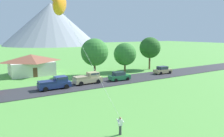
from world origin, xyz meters
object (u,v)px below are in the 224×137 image
at_px(tree_near_right, 95,52).
at_px(kite_flyer_with_kite, 60,5).
at_px(pickup_truck_navy_west_side, 55,83).
at_px(pickup_truck_sand_east_side, 88,78).
at_px(parked_car_tan_west_end, 163,70).
at_px(tree_center, 125,54).
at_px(tree_far_right, 150,48).
at_px(house_leftmost, 31,64).
at_px(parked_car_green_mid_west, 119,76).

bearing_deg(tree_near_right, kite_flyer_with_kite, -124.52).
bearing_deg(pickup_truck_navy_west_side, pickup_truck_sand_east_side, 5.87).
distance_m(parked_car_tan_west_end, pickup_truck_sand_east_side, 18.71).
xyz_separation_m(parked_car_tan_west_end, kite_flyer_with_kite, (-28.04, -13.83, 10.90)).
height_order(tree_center, pickup_truck_sand_east_side, tree_center).
bearing_deg(tree_far_right, kite_flyer_with_kite, -145.65).
xyz_separation_m(house_leftmost, pickup_truck_navy_west_side, (0.64, -15.69, -1.30)).
bearing_deg(tree_center, tree_far_right, -3.01).
height_order(parked_car_green_mid_west, pickup_truck_navy_west_side, pickup_truck_navy_west_side).
bearing_deg(tree_far_right, pickup_truck_navy_west_side, -164.91).
distance_m(tree_center, tree_near_right, 8.41).
height_order(house_leftmost, tree_center, tree_center).
relative_size(house_leftmost, kite_flyer_with_kite, 0.75).
relative_size(parked_car_tan_west_end, pickup_truck_navy_west_side, 0.82).
bearing_deg(house_leftmost, tree_center, -21.97).
bearing_deg(tree_near_right, parked_car_green_mid_west, -77.41).
bearing_deg(tree_near_right, tree_far_right, 0.03).
distance_m(tree_far_right, parked_car_tan_west_end, 8.27).
distance_m(tree_far_right, pickup_truck_sand_east_side, 22.01).
bearing_deg(house_leftmost, tree_far_right, -17.11).
relative_size(tree_near_right, kite_flyer_with_kite, 0.63).
relative_size(tree_center, pickup_truck_sand_east_side, 1.34).
distance_m(pickup_truck_sand_east_side, kite_flyer_with_kite, 19.82).
relative_size(house_leftmost, tree_near_right, 1.20).
xyz_separation_m(tree_near_right, kite_flyer_with_kite, (-14.02, -20.39, 6.64)).
distance_m(tree_center, pickup_truck_sand_east_side, 15.13).
relative_size(tree_near_right, parked_car_tan_west_end, 1.90).
bearing_deg(kite_flyer_with_kite, pickup_truck_sand_east_side, 55.94).
bearing_deg(parked_car_tan_west_end, tree_near_right, 154.93).
distance_m(parked_car_tan_west_end, pickup_truck_navy_west_side, 25.03).
distance_m(house_leftmost, parked_car_green_mid_west, 20.66).
distance_m(house_leftmost, parked_car_tan_west_end, 29.77).
xyz_separation_m(tree_center, pickup_truck_navy_west_side, (-19.35, -7.63, -3.20)).
height_order(pickup_truck_navy_west_side, pickup_truck_sand_east_side, same).
xyz_separation_m(pickup_truck_navy_west_side, pickup_truck_sand_east_side, (6.31, 0.65, 0.00)).
xyz_separation_m(tree_center, pickup_truck_sand_east_side, (-13.04, -6.98, -3.20)).
bearing_deg(tree_far_right, tree_center, 176.99).
bearing_deg(parked_car_green_mid_west, kite_flyer_with_kite, -140.12).
xyz_separation_m(tree_center, parked_car_green_mid_west, (-6.72, -7.71, -3.40)).
xyz_separation_m(tree_near_right, tree_far_right, (15.83, 0.01, 0.43)).
relative_size(parked_car_green_mid_west, pickup_truck_sand_east_side, 0.82).
distance_m(pickup_truck_navy_west_side, pickup_truck_sand_east_side, 6.34).
bearing_deg(tree_near_right, house_leftmost, 143.96).
distance_m(tree_center, parked_car_green_mid_west, 10.78).
xyz_separation_m(house_leftmost, parked_car_green_mid_west, (13.26, -15.77, -1.49)).
distance_m(tree_near_right, pickup_truck_navy_west_side, 13.77).
bearing_deg(tree_far_right, tree_near_right, -179.97).
distance_m(parked_car_green_mid_west, pickup_truck_sand_east_side, 6.36).
height_order(pickup_truck_navy_west_side, kite_flyer_with_kite, kite_flyer_with_kite).
relative_size(parked_car_tan_west_end, parked_car_green_mid_west, 1.01).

